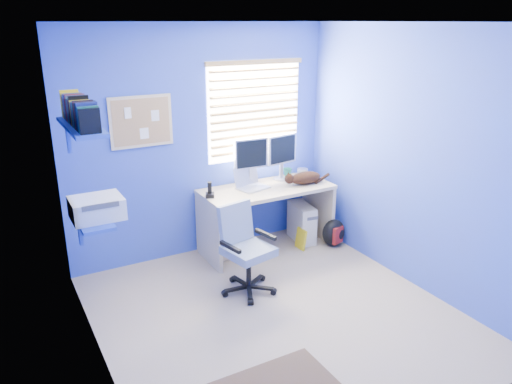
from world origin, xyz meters
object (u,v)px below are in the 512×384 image
cat (306,178)px  tower_pc (302,222)px  laptop (253,179)px  office_chair (246,260)px  desk (266,218)px

cat → tower_pc: bearing=82.9°
laptop → cat: (0.61, -0.13, -0.04)m
cat → tower_pc: size_ratio=0.86×
tower_pc → office_chair: bearing=-139.3°
cat → office_chair: 1.37m
desk → office_chair: (-0.65, -0.73, -0.05)m
laptop → cat: size_ratio=0.85×
cat → tower_pc: 0.59m
desk → tower_pc: (0.48, -0.01, -0.14)m
cat → tower_pc: (0.02, 0.08, -0.58)m
cat → office_chair: cat is taller
desk → laptop: 0.50m
desk → office_chair: size_ratio=1.72×
desk → office_chair: office_chair is taller
desk → tower_pc: bearing=-1.0°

